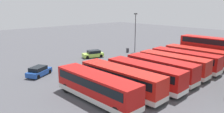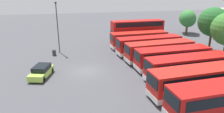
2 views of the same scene
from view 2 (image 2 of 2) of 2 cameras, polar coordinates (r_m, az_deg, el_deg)
The scene contains 14 objects.
ground_plane at distance 27.30m, azimuth -7.34°, elevation -4.16°, with size 140.00×140.00×0.00m, color #47474C.
bus_double_decker_near_end at distance 41.04m, azimuth 7.04°, elevation 7.05°, with size 2.85×10.45×4.55m.
bus_single_deck_second at distance 37.81m, azimuth 7.52°, elevation 4.78°, with size 2.91×10.52×2.95m.
bus_single_deck_third at distance 34.36m, azimuth 10.26°, elevation 3.27°, with size 3.22×10.97×2.95m.
bus_single_deck_fourth at distance 31.31m, azimuth 13.09°, elevation 1.61°, with size 3.27×10.60×2.95m.
bus_single_deck_fifth at distance 28.59m, azimuth 16.51°, elevation -0.28°, with size 2.85×10.31×2.95m.
bus_single_deck_sixth at distance 25.75m, azimuth 20.69°, elevation -2.77°, with size 3.12×10.82×2.95m.
bus_single_deck_seventh at distance 22.76m, azimuth 24.04°, elevation -5.97°, with size 3.18×11.61×2.95m.
car_hatchback_silver at distance 26.69m, azimuth -19.11°, elevation -3.98°, with size 4.37×2.92×1.43m.
lamp_post_tall at distance 35.07m, azimuth -15.02°, elevation 8.74°, with size 0.70×0.30×8.43m.
waste_bin_yellow at distance 34.70m, azimuth -15.85°, elevation 1.04°, with size 0.60×0.60×0.95m, color #333338.
tree_leftmost at distance 54.03m, azimuth 20.34°, elevation 9.99°, with size 4.00×4.00×5.60m.
tree_midleft at distance 52.17m, azimuth 20.47°, elevation 9.72°, with size 3.72×3.72×5.47m.
tree_rightmost at distance 38.72m, azimuth 26.37°, elevation 8.64°, with size 4.90×4.90×7.58m.
Camera 2 is at (25.15, -2.33, 10.36)m, focal length 32.73 mm.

